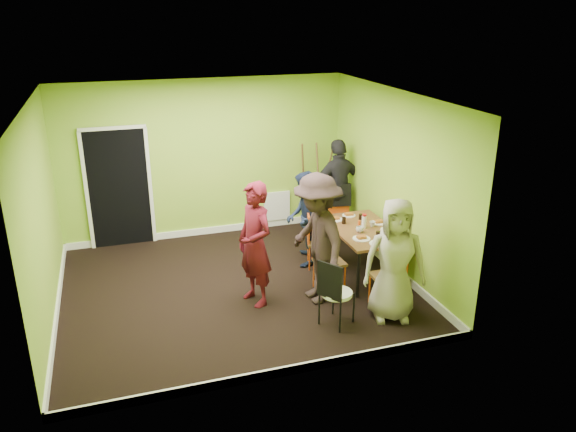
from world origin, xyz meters
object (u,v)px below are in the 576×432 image
object	(u,v)px
person_back_end	(338,189)
person_left_near	(317,239)
chair_left_far	(314,237)
thermos	(364,222)
blue_bottle	(390,227)
chair_bentwood	(334,290)
dining_table	(364,232)
chair_back_end	(339,201)
easel	(316,185)
orange_bottle	(359,223)
chair_left_near	(325,257)
person_standing	(255,244)
person_front_end	(395,260)
person_left_far	(304,219)
chair_front_end	(391,273)

from	to	relation	value
person_back_end	person_left_near	bearing A→B (deg)	52.37
chair_left_far	thermos	size ratio (longest dim) A/B	4.60
blue_bottle	chair_bentwood	bearing A→B (deg)	-142.17
dining_table	chair_back_end	world-z (taller)	chair_back_end
chair_back_end	easel	world-z (taller)	easel
orange_bottle	chair_left_near	bearing A→B (deg)	-146.76
person_standing	person_front_end	size ratio (longest dim) A/B	1.05
thermos	person_back_end	xyz separation A→B (m)	(0.23, 1.55, 0.04)
chair_back_end	chair_left_far	bearing A→B (deg)	58.97
thermos	person_back_end	world-z (taller)	person_back_end
dining_table	chair_bentwood	distance (m)	1.64
person_left_near	chair_left_far	bearing A→B (deg)	155.40
dining_table	person_back_end	world-z (taller)	person_back_end
chair_left_near	person_standing	distance (m)	1.08
dining_table	chair_bentwood	xyz separation A→B (m)	(-1.00, -1.29, -0.18)
chair_back_end	person_left_far	world-z (taller)	person_left_far
chair_front_end	person_left_far	xyz separation A→B (m)	(-0.61, 1.76, 0.22)
chair_left_near	chair_back_end	bearing A→B (deg)	147.92
thermos	person_back_end	size ratio (longest dim) A/B	0.11
chair_left_far	person_standing	xyz separation A→B (m)	(-1.18, -0.84, 0.37)
person_back_end	person_front_end	world-z (taller)	person_back_end
easel	chair_back_end	bearing A→B (deg)	-76.46
chair_left_near	person_left_near	size ratio (longest dim) A/B	0.52
chair_back_end	person_left_near	bearing A→B (deg)	69.24
blue_bottle	person_left_far	world-z (taller)	person_left_far
dining_table	thermos	bearing A→B (deg)	64.76
chair_front_end	easel	distance (m)	3.28
chair_left_far	chair_front_end	distance (m)	1.68
person_standing	chair_left_far	bearing A→B (deg)	105.17
person_front_end	chair_left_far	bearing A→B (deg)	120.33
thermos	person_front_end	bearing A→B (deg)	-98.44
thermos	person_standing	size ratio (longest dim) A/B	0.11
chair_left_near	dining_table	bearing A→B (deg)	111.75
chair_left_near	person_front_end	xyz separation A→B (m)	(0.59, -0.96, 0.29)
chair_bentwood	person_standing	distance (m)	1.27
blue_bottle	person_back_end	xyz separation A→B (m)	(-0.06, 1.85, 0.05)
person_standing	person_front_end	xyz separation A→B (m)	(1.61, -0.96, -0.04)
easel	person_left_far	xyz separation A→B (m)	(-0.76, -1.50, -0.04)
dining_table	chair_front_end	bearing A→B (deg)	-96.21
chair_left_near	person_front_end	size ratio (longest dim) A/B	0.58
chair_bentwood	person_left_near	world-z (taller)	person_left_near
person_standing	person_left_near	world-z (taller)	person_left_near
thermos	person_left_near	bearing A→B (deg)	-149.71
chair_left_near	thermos	world-z (taller)	chair_left_near
chair_left_far	thermos	xyz separation A→B (m)	(0.63, -0.45, 0.34)
thermos	person_left_far	bearing A→B (deg)	140.39
dining_table	orange_bottle	xyz separation A→B (m)	(-0.02, 0.13, 0.10)
easel	person_front_end	distance (m)	3.47
chair_bentwood	orange_bottle	distance (m)	1.75
chair_back_end	orange_bottle	size ratio (longest dim) A/B	12.43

